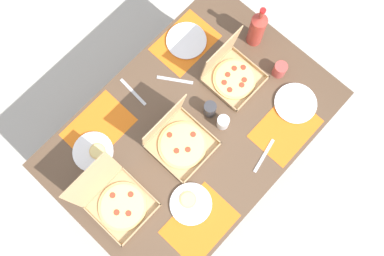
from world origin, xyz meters
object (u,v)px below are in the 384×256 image
at_px(soda_bottle, 257,28).
at_px(pizza_box_corner_left, 116,201).
at_px(cup_clear_right, 223,122).
at_px(plate_far_left, 186,41).
at_px(cup_clear_left, 280,70).
at_px(pizza_box_center, 178,140).
at_px(cup_red, 210,109).
at_px(pizza_box_edge_far, 231,74).
at_px(plate_near_right, 94,152).
at_px(plate_near_left, 295,103).
at_px(plate_far_right, 191,204).

bearing_deg(soda_bottle, pizza_box_corner_left, -175.81).
height_order(soda_bottle, cup_clear_right, soda_bottle).
relative_size(plate_far_left, cup_clear_left, 2.61).
bearing_deg(pizza_box_corner_left, cup_clear_left, -7.58).
bearing_deg(pizza_box_corner_left, pizza_box_center, -1.66).
distance_m(pizza_box_center, cup_clear_left, 0.70).
bearing_deg(cup_clear_right, cup_clear_left, -3.72).
distance_m(pizza_box_center, pizza_box_corner_left, 0.45).
bearing_deg(pizza_box_corner_left, cup_red, -1.79).
distance_m(pizza_box_edge_far, cup_red, 0.24).
bearing_deg(pizza_box_corner_left, plate_near_right, 71.28).
bearing_deg(plate_far_left, plate_near_right, -174.30).
bearing_deg(cup_clear_left, plate_near_left, -112.55).
relative_size(plate_near_left, cup_red, 2.30).
bearing_deg(plate_near_right, pizza_box_corner_left, -108.72).
xyz_separation_m(plate_far_right, cup_clear_left, (0.88, 0.14, 0.04)).
bearing_deg(plate_far_right, pizza_box_center, 54.29).
distance_m(pizza_box_edge_far, soda_bottle, 0.29).
xyz_separation_m(plate_near_right, plate_far_right, (0.16, -0.57, 0.00)).
xyz_separation_m(plate_far_left, cup_clear_left, (0.22, -0.52, 0.04)).
height_order(pizza_box_edge_far, soda_bottle, soda_bottle).
height_order(plate_far_right, cup_red, cup_red).
bearing_deg(plate_near_right, pizza_box_edge_far, -16.93).
height_order(plate_far_left, soda_bottle, soda_bottle).
distance_m(pizza_box_corner_left, soda_bottle, 1.20).
bearing_deg(pizza_box_center, plate_far_left, 39.04).
xyz_separation_m(plate_near_left, plate_near_right, (-0.96, 0.63, 0.00)).
bearing_deg(plate_far_left, plate_near_left, -79.05).
bearing_deg(soda_bottle, pizza_box_edge_far, -168.04).
relative_size(pizza_box_corner_left, plate_far_right, 1.50).
height_order(plate_near_left, cup_clear_right, cup_clear_right).
bearing_deg(soda_bottle, plate_far_left, 134.89).
distance_m(pizza_box_edge_far, plate_far_right, 0.75).
distance_m(plate_near_left, cup_clear_right, 0.43).
bearing_deg(soda_bottle, plate_near_right, 169.85).
relative_size(plate_near_right, soda_bottle, 0.69).
relative_size(plate_far_right, soda_bottle, 0.69).
distance_m(pizza_box_edge_far, plate_far_left, 0.34).
distance_m(soda_bottle, cup_clear_right, 0.56).
relative_size(plate_far_right, cup_clear_left, 2.46).
bearing_deg(pizza_box_center, cup_clear_left, -11.39).
xyz_separation_m(soda_bottle, cup_red, (-0.50, -0.11, -0.08)).
bearing_deg(cup_clear_left, plate_far_left, 112.64).
distance_m(plate_near_right, cup_clear_right, 0.72).
distance_m(pizza_box_center, plate_near_left, 0.69).
bearing_deg(pizza_box_corner_left, soda_bottle, 4.19).
height_order(pizza_box_center, cup_clear_left, pizza_box_center).
bearing_deg(plate_near_right, soda_bottle, -10.15).
bearing_deg(pizza_box_center, soda_bottle, 7.69).
xyz_separation_m(cup_red, cup_clear_right, (-0.00, -0.10, -0.01)).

